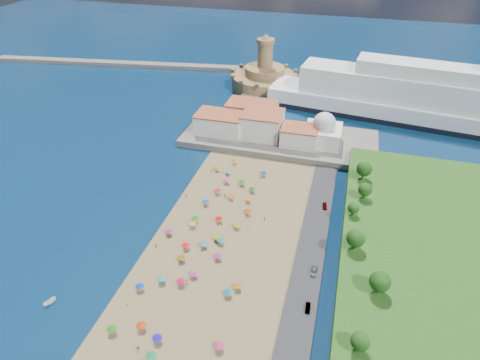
% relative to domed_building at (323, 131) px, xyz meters
% --- Properties ---
extents(ground, '(700.00, 700.00, 0.00)m').
position_rel_domed_building_xyz_m(ground, '(-30.00, -71.00, -8.97)').
color(ground, '#071938').
rests_on(ground, ground).
extents(terrace, '(90.00, 36.00, 3.00)m').
position_rel_domed_building_xyz_m(terrace, '(-20.00, 2.00, -7.47)').
color(terrace, '#59544C').
rests_on(terrace, ground).
extents(jetty, '(18.00, 70.00, 2.40)m').
position_rel_domed_building_xyz_m(jetty, '(-42.00, 37.00, -7.77)').
color(jetty, '#59544C').
rests_on(jetty, ground).
extents(breakwater, '(199.03, 34.77, 2.60)m').
position_rel_domed_building_xyz_m(breakwater, '(-140.00, 82.00, -7.67)').
color(breakwater, '#59544C').
rests_on(breakwater, ground).
extents(waterfront_buildings, '(57.00, 29.00, 11.00)m').
position_rel_domed_building_xyz_m(waterfront_buildings, '(-33.05, 2.64, -1.10)').
color(waterfront_buildings, silver).
rests_on(waterfront_buildings, terrace).
extents(domed_building, '(16.00, 16.00, 15.00)m').
position_rel_domed_building_xyz_m(domed_building, '(0.00, 0.00, 0.00)').
color(domed_building, silver).
rests_on(domed_building, terrace).
extents(fortress, '(40.00, 40.00, 32.40)m').
position_rel_domed_building_xyz_m(fortress, '(-42.00, 67.00, -2.29)').
color(fortress, '#9A814D').
rests_on(fortress, ground).
extents(cruise_ship, '(168.17, 45.50, 36.39)m').
position_rel_domed_building_xyz_m(cruise_ship, '(49.18, 42.77, 1.80)').
color(cruise_ship, black).
rests_on(cruise_ship, ground).
extents(beach_parasols, '(32.87, 115.69, 2.20)m').
position_rel_domed_building_xyz_m(beach_parasols, '(-30.24, -81.37, -6.83)').
color(beach_parasols, gray).
rests_on(beach_parasols, beach).
extents(beachgoers, '(33.08, 93.60, 1.90)m').
position_rel_domed_building_xyz_m(beachgoers, '(-33.05, -70.51, -7.84)').
color(beachgoers, tan).
rests_on(beachgoers, beach).
extents(moored_boats, '(5.20, 31.75, 1.52)m').
position_rel_domed_building_xyz_m(moored_boats, '(-62.57, -123.15, -8.23)').
color(moored_boats, white).
rests_on(moored_boats, ground).
extents(parked_cars, '(2.05, 72.38, 1.30)m').
position_rel_domed_building_xyz_m(parked_cars, '(6.00, -80.84, -7.64)').
color(parked_cars, gray).
rests_on(parked_cars, promenade).
extents(hillside_trees, '(12.67, 107.66, 7.52)m').
position_rel_domed_building_xyz_m(hillside_trees, '(18.82, -77.96, 1.15)').
color(hillside_trees, '#382314').
rests_on(hillside_trees, hillside).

